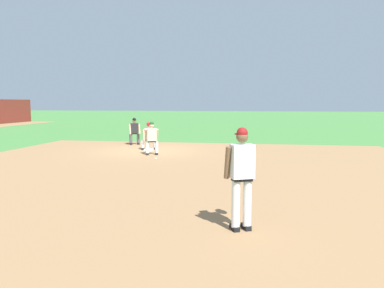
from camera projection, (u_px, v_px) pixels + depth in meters
name	position (u px, v px, depth m)	size (l,w,h in m)	color
ground_plane	(149.00, 151.00, 17.82)	(160.00, 160.00, 0.00)	#47843D
infield_dirt_patch	(174.00, 172.00, 12.28)	(18.00, 18.00, 0.01)	#9E754C
first_base_bag	(149.00, 150.00, 17.82)	(0.38, 0.38, 0.09)	white
baseball	(156.00, 159.00, 14.98)	(0.07, 0.07, 0.07)	white
pitcher	(242.00, 172.00, 6.65)	(0.83, 0.59, 1.86)	black
first_baseman	(149.00, 135.00, 18.08)	(0.84, 0.98, 1.34)	black
baserunner	(152.00, 137.00, 16.29)	(0.58, 0.67, 1.46)	black
umpire	(134.00, 130.00, 20.27)	(0.60, 0.67, 1.46)	black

